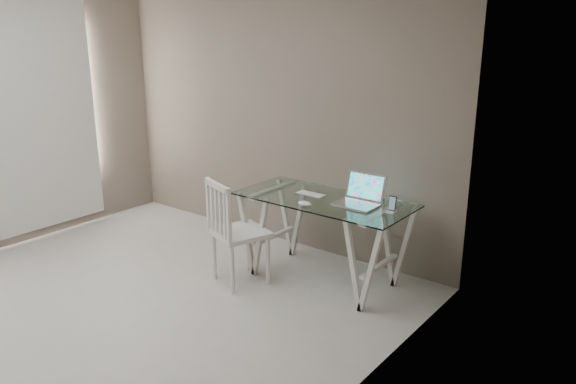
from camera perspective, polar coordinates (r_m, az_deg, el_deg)
room at (r=4.14m, az=-22.18°, el=9.36°), size 4.50×4.52×2.71m
desk at (r=4.85m, az=3.58°, el=-4.79°), size 1.50×0.70×0.75m
chair at (r=4.76m, az=-5.71°, el=-3.66°), size 0.54×0.54×0.93m
laptop at (r=4.62m, az=7.32°, el=-0.51°), size 0.35×0.31×0.24m
keyboard at (r=4.84m, az=2.33°, el=-0.23°), size 0.27×0.12×0.01m
mouse at (r=4.54m, az=1.72°, el=-1.18°), size 0.12×0.07×0.04m
phone_dock at (r=4.44m, az=10.50°, el=-1.62°), size 0.07×0.07×0.13m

